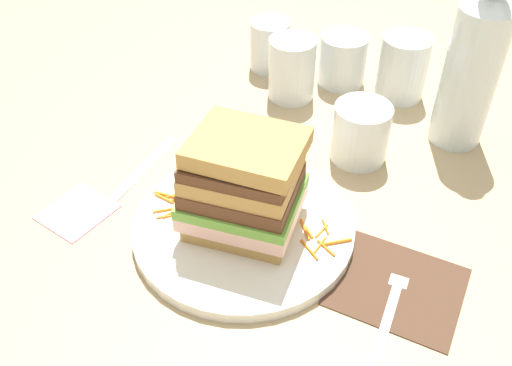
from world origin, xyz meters
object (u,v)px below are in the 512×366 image
at_px(juice_glass, 360,135).
at_px(napkin_dark, 397,286).
at_px(fork, 393,300).
at_px(napkin_pink, 77,212).
at_px(empty_tumbler_2, 343,60).
at_px(knife, 130,182).
at_px(empty_tumbler_0, 403,67).
at_px(main_plate, 243,227).
at_px(water_bottle, 472,68).
at_px(empty_tumbler_3, 270,45).
at_px(sandwich, 243,185).
at_px(empty_tumbler_1, 292,69).

bearing_deg(juice_glass, napkin_dark, -57.04).
xyz_separation_m(fork, napkin_pink, (-0.39, -0.06, -0.00)).
distance_m(juice_glass, empty_tumbler_2, 0.20).
height_order(knife, empty_tumbler_0, empty_tumbler_0).
height_order(main_plate, empty_tumbler_0, empty_tumbler_0).
height_order(water_bottle, empty_tumbler_2, water_bottle).
height_order(empty_tumbler_2, empty_tumbler_3, empty_tumbler_3).
relative_size(knife, empty_tumbler_3, 2.42).
height_order(empty_tumbler_0, napkin_pink, empty_tumbler_0).
height_order(fork, water_bottle, water_bottle).
height_order(main_plate, knife, main_plate).
bearing_deg(napkin_pink, knife, 74.47).
bearing_deg(main_plate, empty_tumbler_2, 95.44).
relative_size(sandwich, fork, 0.88).
bearing_deg(empty_tumbler_1, fork, -47.75).
height_order(sandwich, knife, sandwich).
bearing_deg(knife, water_bottle, 42.03).
xyz_separation_m(knife, empty_tumbler_3, (0.02, 0.35, 0.04)).
relative_size(main_plate, juice_glass, 3.24).
bearing_deg(juice_glass, knife, -140.10).
height_order(napkin_dark, empty_tumbler_3, empty_tumbler_3).
bearing_deg(empty_tumbler_0, empty_tumbler_2, -175.14).
height_order(empty_tumbler_0, empty_tumbler_1, empty_tumbler_0).
xyz_separation_m(fork, empty_tumbler_0, (-0.13, 0.39, 0.04)).
bearing_deg(napkin_pink, main_plate, 20.51).
xyz_separation_m(empty_tumbler_1, empty_tumbler_3, (-0.07, 0.06, -0.01)).
distance_m(knife, napkin_pink, 0.08).
xyz_separation_m(empty_tumbler_0, empty_tumbler_1, (-0.15, -0.09, -0.00)).
distance_m(juice_glass, water_bottle, 0.17).
relative_size(sandwich, empty_tumbler_1, 1.52).
distance_m(fork, juice_glass, 0.25).
bearing_deg(napkin_dark, sandwich, -176.98).
height_order(juice_glass, empty_tumbler_1, empty_tumbler_1).
bearing_deg(knife, napkin_dark, 1.17).
xyz_separation_m(juice_glass, water_bottle, (0.10, 0.11, 0.08)).
bearing_deg(empty_tumbler_1, knife, -106.76).
bearing_deg(napkin_dark, empty_tumbler_0, 109.07).
height_order(main_plate, juice_glass, juice_glass).
bearing_deg(empty_tumbler_1, empty_tumbler_0, 30.33).
xyz_separation_m(napkin_dark, empty_tumbler_3, (-0.35, 0.34, 0.04)).
distance_m(sandwich, water_bottle, 0.35).
xyz_separation_m(water_bottle, empty_tumbler_1, (-0.25, -0.02, -0.07)).
bearing_deg(knife, sandwich, -0.79).
bearing_deg(main_plate, sandwich, 43.57).
relative_size(knife, juice_glass, 2.49).
xyz_separation_m(napkin_dark, empty_tumbler_2, (-0.22, 0.36, 0.04)).
bearing_deg(main_plate, fork, -3.53).
relative_size(fork, empty_tumbler_0, 1.69).
bearing_deg(empty_tumbler_0, sandwich, -98.88).
bearing_deg(empty_tumbler_3, empty_tumbler_2, 8.00).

